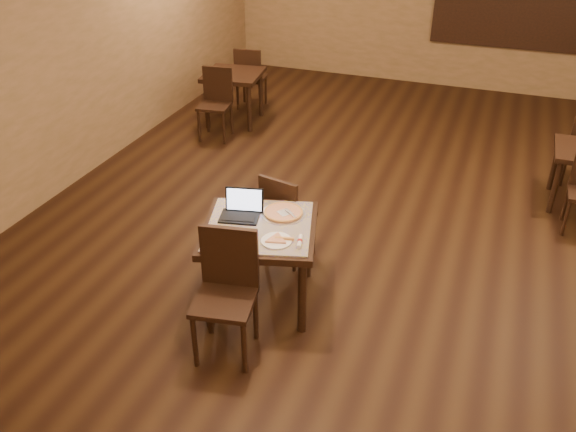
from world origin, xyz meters
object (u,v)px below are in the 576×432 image
at_px(tiled_table, 260,236).
at_px(laptop, 242,209).
at_px(pizza_pan, 283,213).
at_px(other_table_b, 234,81).
at_px(chair_main_far, 284,214).
at_px(chair_main_near, 227,286).
at_px(other_table_b_chair_far, 250,75).
at_px(other_table_b_chair_near, 216,99).

xyz_separation_m(tiled_table, laptop, (-0.20, 0.10, 0.16)).
distance_m(pizza_pan, other_table_b, 4.02).
distance_m(tiled_table, chair_main_far, 0.64).
relative_size(laptop, pizza_pan, 0.96).
relative_size(laptop, other_table_b, 0.42).
relative_size(chair_main_near, chair_main_far, 1.12).
bearing_deg(other_table_b, other_table_b_chair_far, 81.45).
distance_m(other_table_b, other_table_b_chair_near, 0.55).
distance_m(pizza_pan, other_table_b_chair_near, 3.57).
bearing_deg(chair_main_far, tiled_table, 103.99).
xyz_separation_m(other_table_b_chair_near, other_table_b_chair_far, (0.02, 1.09, 0.00)).
bearing_deg(chair_main_near, tiled_table, 78.51).
height_order(tiled_table, other_table_b, tiled_table).
height_order(chair_main_near, laptop, chair_main_near).
xyz_separation_m(chair_main_near, pizza_pan, (0.14, 0.85, 0.19)).
relative_size(chair_main_far, pizza_pan, 2.41).
relative_size(other_table_b, other_table_b_chair_near, 0.92).
distance_m(tiled_table, chair_main_near, 0.62).
bearing_deg(other_table_b_chair_near, tiled_table, -65.66).
bearing_deg(laptop, other_table_b, 103.09).
relative_size(chair_main_near, pizza_pan, 2.71).
xyz_separation_m(laptop, other_table_b_chair_near, (-1.75, 3.04, -0.29)).
bearing_deg(other_table_b_chair_far, tiled_table, 107.01).
bearing_deg(tiled_table, other_table_b, 102.15).
bearing_deg(other_table_b_chair_near, chair_main_near, -70.22).
relative_size(laptop, other_table_b_chair_far, 0.39).
relative_size(chair_main_near, laptop, 2.81).
relative_size(other_table_b_chair_near, other_table_b_chair_far, 1.00).
bearing_deg(tiled_table, other_table_b_chair_far, 98.90).
distance_m(laptop, other_table_b_chair_near, 3.52).
bearing_deg(chair_main_near, chair_main_far, 80.05).
height_order(tiled_table, other_table_b_chair_near, other_table_b_chair_near).
distance_m(chair_main_far, pizza_pan, 0.48).
bearing_deg(laptop, pizza_pan, 10.65).
height_order(chair_main_near, other_table_b_chair_far, chair_main_near).
relative_size(tiled_table, chair_main_far, 1.24).
bearing_deg(tiled_table, other_table_b_chair_near, 106.23).
bearing_deg(other_table_b_chair_near, other_table_b, 81.45).
height_order(laptop, pizza_pan, laptop).
bearing_deg(pizza_pan, tiled_table, -116.57).
bearing_deg(other_table_b, chair_main_far, -65.41).
xyz_separation_m(tiled_table, other_table_b_chair_near, (-1.95, 3.14, -0.13)).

